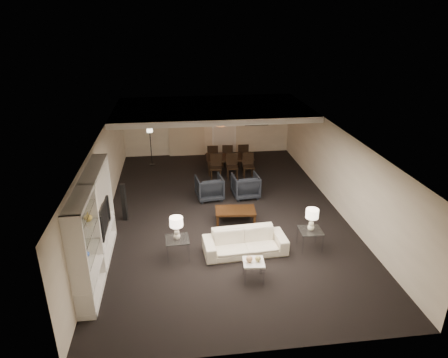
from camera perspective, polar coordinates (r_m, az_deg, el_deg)
floor at (r=12.32m, az=0.00°, el=-4.72°), size 11.00×11.00×0.00m
ceiling at (r=11.38m, az=0.00°, el=6.51°), size 7.00×11.00×0.02m
wall_back at (r=16.98m, az=-2.36°, el=7.65°), size 7.00×0.02×2.50m
wall_front at (r=7.08m, az=5.85°, el=-16.27°), size 7.00×0.02×2.50m
wall_left at (r=11.90m, az=-16.96°, el=-0.16°), size 0.02×11.00×2.50m
wall_right at (r=12.68m, az=15.89°, el=1.40°), size 0.02×11.00×2.50m
ceiling_soffit at (r=14.77m, az=-1.74°, el=9.94°), size 7.00×4.00×0.20m
curtains at (r=16.87m, az=-5.40°, el=7.29°), size 1.50×0.12×2.40m
door at (r=17.08m, az=0.02°, el=7.06°), size 0.90×0.05×2.10m
painting at (r=17.17m, az=4.72°, el=8.80°), size 0.95×0.04×0.65m
media_unit at (r=9.59m, az=-18.07°, el=-6.56°), size 0.38×3.40×2.35m
pendant_light at (r=14.91m, az=-0.56°, el=8.18°), size 0.52×0.52×0.24m
sofa at (r=10.23m, az=3.02°, el=-9.01°), size 2.14×0.95×0.61m
coffee_table at (r=11.65m, az=1.63°, el=-5.31°), size 1.20×0.76×0.41m
armchair_left at (r=13.02m, az=-2.11°, el=-1.24°), size 0.93×0.95×0.78m
armchair_right at (r=13.17m, az=3.10°, el=-0.97°), size 0.90×0.92×0.78m
side_table_left at (r=10.13m, az=-6.64°, el=-9.79°), size 0.60×0.60×0.54m
side_table_right at (r=10.66m, az=12.15°, el=-8.39°), size 0.58×0.58×0.54m
table_lamp_left at (r=9.83m, az=-6.79°, el=-7.02°), size 0.37×0.37×0.59m
table_lamp_right at (r=10.38m, az=12.41°, el=-5.72°), size 0.37×0.37×0.59m
marble_table at (r=9.37m, az=4.21°, el=-12.87°), size 0.52×0.52×0.48m
gold_gourd_a at (r=9.18m, az=3.64°, el=-11.33°), size 0.15×0.15×0.15m
gold_gourd_b at (r=9.22m, az=4.89°, el=-11.27°), size 0.13×0.13×0.13m
television at (r=10.14m, az=-17.30°, el=-5.37°), size 1.17×0.15×0.67m
vase_blue at (r=8.76m, az=-19.14°, el=-10.00°), size 0.15×0.15×0.16m
vase_amber at (r=9.02m, az=-18.86°, el=-5.15°), size 0.18×0.18×0.19m
floor_speaker at (r=11.98m, az=-14.09°, el=-3.22°), size 0.15×0.15×1.15m
dining_table at (r=15.21m, az=0.83°, el=2.11°), size 1.82×1.08×0.62m
chair_nl at (r=14.48m, az=-1.16°, el=1.65°), size 0.48×0.48×0.93m
chair_nm at (r=14.55m, az=1.19°, el=1.76°), size 0.44×0.44×0.93m
chair_nr at (r=14.65m, az=3.52°, el=1.87°), size 0.45×0.45×0.93m
chair_fl at (r=15.69m, az=-1.67°, el=3.36°), size 0.44×0.44×0.93m
chair_fm at (r=15.76m, az=0.51°, el=3.45°), size 0.48×0.48×0.93m
chair_fr at (r=15.85m, az=2.66°, el=3.54°), size 0.44×0.44×0.93m
floor_lamp at (r=16.06m, az=-10.41°, el=4.64°), size 0.23×0.23×1.57m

